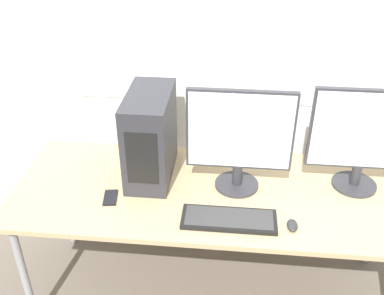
{
  "coord_description": "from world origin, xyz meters",
  "views": [
    {
      "loc": [
        0.07,
        -1.45,
        2.13
      ],
      "look_at": [
        -0.12,
        0.4,
        0.98
      ],
      "focal_mm": 42.0,
      "sensor_mm": 36.0,
      "label": 1
    }
  ],
  "objects_px": {
    "pc_tower": "(150,136)",
    "monitor_right_near": "(365,137)",
    "cell_phone": "(110,198)",
    "monitor_main": "(240,138)",
    "keyboard": "(229,219)",
    "mouse": "(292,225)"
  },
  "relations": [
    {
      "from": "pc_tower",
      "to": "mouse",
      "type": "distance_m",
      "value": 0.84
    },
    {
      "from": "monitor_right_near",
      "to": "cell_phone",
      "type": "height_order",
      "value": "monitor_right_near"
    },
    {
      "from": "pc_tower",
      "to": "mouse",
      "type": "bearing_deg",
      "value": -27.15
    },
    {
      "from": "pc_tower",
      "to": "keyboard",
      "type": "relative_size",
      "value": 1.05
    },
    {
      "from": "keyboard",
      "to": "mouse",
      "type": "bearing_deg",
      "value": -3.34
    },
    {
      "from": "keyboard",
      "to": "mouse",
      "type": "xyz_separation_m",
      "value": [
        0.29,
        -0.02,
        0.0
      ]
    },
    {
      "from": "monitor_right_near",
      "to": "keyboard",
      "type": "xyz_separation_m",
      "value": [
        -0.64,
        -0.34,
        -0.28
      ]
    },
    {
      "from": "pc_tower",
      "to": "monitor_right_near",
      "type": "bearing_deg",
      "value": -0.32
    },
    {
      "from": "pc_tower",
      "to": "cell_phone",
      "type": "relative_size",
      "value": 3.63
    },
    {
      "from": "monitor_right_near",
      "to": "keyboard",
      "type": "distance_m",
      "value": 0.78
    },
    {
      "from": "mouse",
      "to": "keyboard",
      "type": "bearing_deg",
      "value": 176.66
    },
    {
      "from": "pc_tower",
      "to": "mouse",
      "type": "xyz_separation_m",
      "value": [
        0.72,
        -0.37,
        -0.22
      ]
    },
    {
      "from": "keyboard",
      "to": "cell_phone",
      "type": "bearing_deg",
      "value": 169.41
    },
    {
      "from": "pc_tower",
      "to": "monitor_main",
      "type": "xyz_separation_m",
      "value": [
        0.46,
        -0.07,
        0.06
      ]
    },
    {
      "from": "mouse",
      "to": "monitor_right_near",
      "type": "bearing_deg",
      "value": 46.01
    },
    {
      "from": "pc_tower",
      "to": "keyboard",
      "type": "xyz_separation_m",
      "value": [
        0.43,
        -0.35,
        -0.22
      ]
    },
    {
      "from": "keyboard",
      "to": "mouse",
      "type": "height_order",
      "value": "mouse"
    },
    {
      "from": "pc_tower",
      "to": "mouse",
      "type": "height_order",
      "value": "pc_tower"
    },
    {
      "from": "pc_tower",
      "to": "monitor_main",
      "type": "distance_m",
      "value": 0.47
    },
    {
      "from": "mouse",
      "to": "cell_phone",
      "type": "relative_size",
      "value": 0.66
    },
    {
      "from": "mouse",
      "to": "cell_phone",
      "type": "height_order",
      "value": "mouse"
    },
    {
      "from": "cell_phone",
      "to": "monitor_main",
      "type": "bearing_deg",
      "value": 7.05
    }
  ]
}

